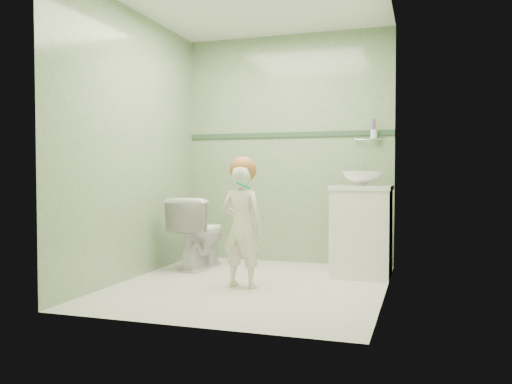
% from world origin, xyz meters
% --- Properties ---
extents(ground, '(2.50, 2.50, 0.00)m').
position_xyz_m(ground, '(0.00, 0.00, 0.00)').
color(ground, silver).
rests_on(ground, ground).
extents(room_shell, '(2.50, 2.54, 2.40)m').
position_xyz_m(room_shell, '(0.00, 0.00, 1.20)').
color(room_shell, gray).
rests_on(room_shell, ground).
extents(trim_stripe, '(2.20, 0.02, 0.05)m').
position_xyz_m(trim_stripe, '(0.00, 1.24, 1.35)').
color(trim_stripe, '#315237').
rests_on(trim_stripe, room_shell).
extents(vanity, '(0.52, 0.50, 0.80)m').
position_xyz_m(vanity, '(0.84, 0.70, 0.40)').
color(vanity, white).
rests_on(vanity, ground).
extents(counter, '(0.54, 0.52, 0.04)m').
position_xyz_m(counter, '(0.84, 0.70, 0.81)').
color(counter, white).
rests_on(counter, vanity).
extents(basin, '(0.37, 0.37, 0.13)m').
position_xyz_m(basin, '(0.84, 0.70, 0.89)').
color(basin, white).
rests_on(basin, counter).
extents(faucet, '(0.03, 0.13, 0.18)m').
position_xyz_m(faucet, '(0.84, 0.89, 0.97)').
color(faucet, silver).
rests_on(faucet, counter).
extents(cup_holder, '(0.26, 0.07, 0.21)m').
position_xyz_m(cup_holder, '(0.89, 1.18, 1.33)').
color(cup_holder, silver).
rests_on(cup_holder, room_shell).
extents(toilet, '(0.42, 0.71, 0.71)m').
position_xyz_m(toilet, '(-0.74, 0.61, 0.35)').
color(toilet, white).
rests_on(toilet, ground).
extents(toddler, '(0.40, 0.29, 1.00)m').
position_xyz_m(toddler, '(-0.05, -0.08, 0.50)').
color(toddler, beige).
rests_on(toddler, ground).
extents(hair_cap, '(0.22, 0.22, 0.22)m').
position_xyz_m(hair_cap, '(-0.05, -0.06, 0.97)').
color(hair_cap, '#9D6130').
rests_on(hair_cap, toddler).
extents(teal_toothbrush, '(0.11, 0.14, 0.08)m').
position_xyz_m(teal_toothbrush, '(0.01, -0.22, 0.85)').
color(teal_toothbrush, '#05936F').
rests_on(teal_toothbrush, toddler).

